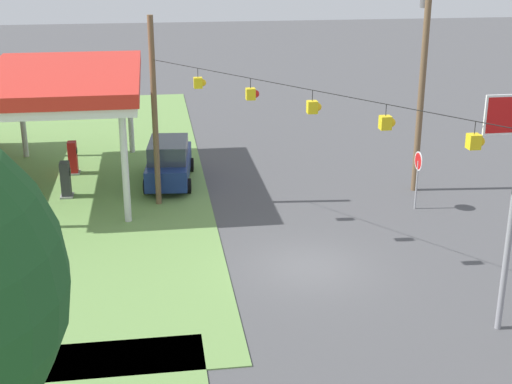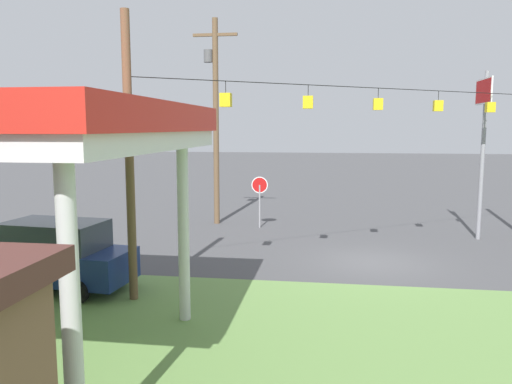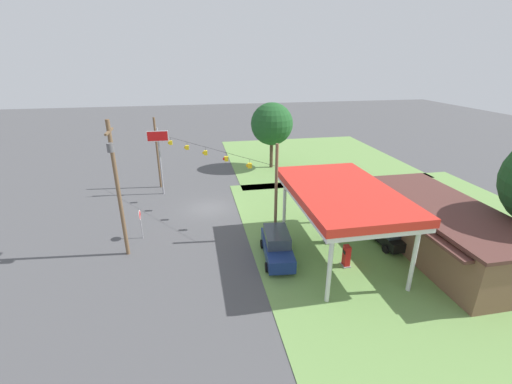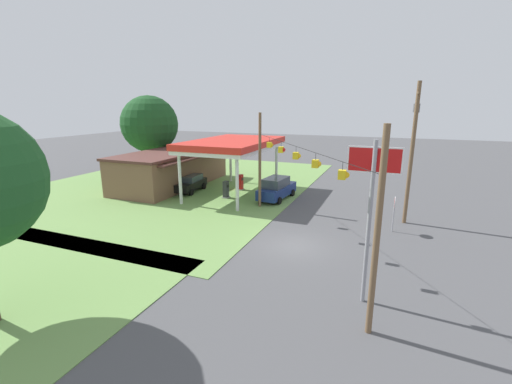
{
  "view_description": "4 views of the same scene",
  "coord_description": "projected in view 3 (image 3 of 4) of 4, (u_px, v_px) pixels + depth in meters",
  "views": [
    {
      "loc": [
        -21.93,
        5.06,
        10.67
      ],
      "look_at": [
        3.51,
        1.3,
        1.6
      ],
      "focal_mm": 50.0,
      "sensor_mm": 36.0,
      "label": 1
    },
    {
      "loc": [
        1.68,
        17.95,
        4.84
      ],
      "look_at": [
        4.17,
        0.74,
        2.59
      ],
      "focal_mm": 35.0,
      "sensor_mm": 36.0,
      "label": 2
    },
    {
      "loc": [
        31.05,
        -1.16,
        13.89
      ],
      "look_at": [
        3.99,
        3.99,
        3.0
      ],
      "focal_mm": 24.0,
      "sensor_mm": 36.0,
      "label": 3
    },
    {
      "loc": [
        -19.33,
        -5.26,
        8.53
      ],
      "look_at": [
        2.2,
        3.4,
        2.61
      ],
      "focal_mm": 24.0,
      "sensor_mm": 36.0,
      "label": 4
    }
  ],
  "objects": [
    {
      "name": "gas_station_canopy",
      "position": [
        342.0,
        195.0,
        24.17
      ],
      "size": [
        11.41,
        6.88,
        5.31
      ],
      "color": "silver",
      "rests_on": "ground"
    },
    {
      "name": "signal_span_gantry",
      "position": [
        206.0,
        166.0,
        32.05
      ],
      "size": [
        14.33,
        10.24,
        7.94
      ],
      "color": "brown",
      "rests_on": "ground"
    },
    {
      "name": "fuel_pump_far",
      "position": [
        346.0,
        257.0,
        24.12
      ],
      "size": [
        0.71,
        0.56,
        1.62
      ],
      "color": "gray",
      "rests_on": "ground"
    },
    {
      "name": "tree_west_verge",
      "position": [
        272.0,
        124.0,
        44.1
      ],
      "size": [
        5.44,
        5.44,
        8.58
      ],
      "color": "#4C3828",
      "rests_on": "ground"
    },
    {
      "name": "grass_verge_opposite_corner",
      "position": [
        310.0,
        157.0,
        51.07
      ],
      "size": [
        24.0,
        24.0,
        0.04
      ],
      "primitive_type": "cube",
      "color": "#6B934C",
      "rests_on": "ground"
    },
    {
      "name": "utility_pole_main",
      "position": [
        117.0,
        184.0,
        23.82
      ],
      "size": [
        2.2,
        0.44,
        10.12
      ],
      "color": "brown",
      "rests_on": "ground"
    },
    {
      "name": "gas_station_store",
      "position": [
        440.0,
        228.0,
        25.74
      ],
      "size": [
        14.24,
        6.72,
        3.76
      ],
      "color": "brown",
      "rests_on": "ground"
    },
    {
      "name": "car_at_pumps_rear",
      "position": [
        387.0,
        233.0,
        27.1
      ],
      "size": [
        4.56,
        2.35,
        1.65
      ],
      "rotation": [
        0.0,
        0.0,
        3.21
      ],
      "color": "black",
      "rests_on": "ground"
    },
    {
      "name": "car_at_pumps_front",
      "position": [
        277.0,
        245.0,
        25.04
      ],
      "size": [
        5.31,
        2.48,
        2.09
      ],
      "rotation": [
        0.0,
        0.0,
        -0.1
      ],
      "color": "navy",
      "rests_on": "ground"
    },
    {
      "name": "grass_verge_station_corner",
      "position": [
        445.0,
        257.0,
        25.46
      ],
      "size": [
        36.0,
        28.0,
        0.04
      ],
      "primitive_type": "cube",
      "color": "#6B934C",
      "rests_on": "ground"
    },
    {
      "name": "stop_sign_roadside",
      "position": [
        140.0,
        218.0,
        27.52
      ],
      "size": [
        0.8,
        0.08,
        2.5
      ],
      "rotation": [
        0.0,
        0.0,
        3.14
      ],
      "color": "#99999E",
      "rests_on": "ground"
    },
    {
      "name": "fuel_pump_near",
      "position": [
        328.0,
        234.0,
        27.18
      ],
      "size": [
        0.71,
        0.56,
        1.62
      ],
      "color": "gray",
      "rests_on": "ground"
    },
    {
      "name": "ground_plane",
      "position": [
        209.0,
        208.0,
        33.68
      ],
      "size": [
        160.0,
        160.0,
        0.0
      ],
      "primitive_type": "plane",
      "color": "#4C4C4F"
    },
    {
      "name": "stop_sign_overhead",
      "position": [
        159.0,
        148.0,
        35.41
      ],
      "size": [
        0.22,
        2.16,
        7.21
      ],
      "color": "gray",
      "rests_on": "ground"
    }
  ]
}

